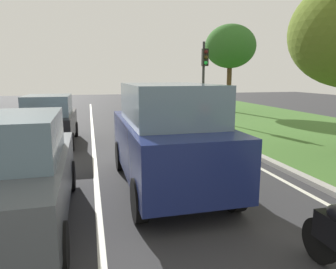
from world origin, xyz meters
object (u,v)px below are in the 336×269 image
car_suv_ahead (168,136)px  car_hatchback_far (50,120)px  car_sedan_left_lane (10,173)px  traffic_light_near_right (204,69)px  tree_roadside_far (230,47)px

car_suv_ahead → car_hatchback_far: car_suv_ahead is taller
car_sedan_left_lane → traffic_light_near_right: size_ratio=1.02×
car_hatchback_far → traffic_light_near_right: bearing=31.5°
car_suv_ahead → car_sedan_left_lane: bearing=-158.3°
traffic_light_near_right → tree_roadside_far: tree_roadside_far is taller
car_suv_ahead → car_hatchback_far: bearing=119.4°
car_sedan_left_lane → car_hatchback_far: 6.45m
car_suv_ahead → traffic_light_near_right: 10.81m
car_hatchback_far → tree_roadside_far: size_ratio=0.65×
car_sedan_left_lane → tree_roadside_far: (10.44, 14.28, 3.39)m
car_sedan_left_lane → car_hatchback_far: bearing=90.5°
car_hatchback_far → traffic_light_near_right: size_ratio=0.88×
car_suv_ahead → tree_roadside_far: tree_roadside_far is taller
car_hatchback_far → tree_roadside_far: 13.58m
tree_roadside_far → car_sedan_left_lane: bearing=-126.2°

